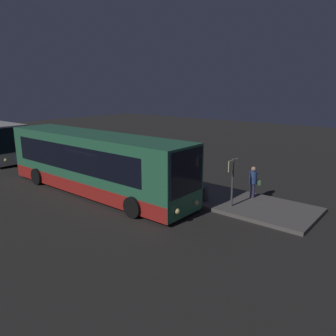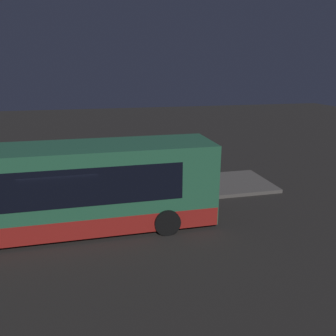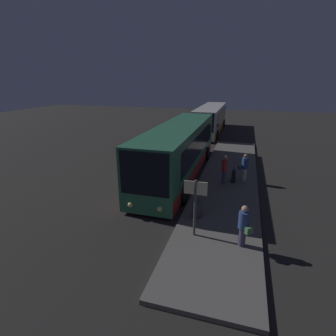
{
  "view_description": "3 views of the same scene",
  "coord_description": "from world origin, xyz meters",
  "views": [
    {
      "loc": [
        13.33,
        -10.54,
        5.55
      ],
      "look_at": [
        4.06,
        0.68,
        1.96
      ],
      "focal_mm": 35.0,
      "sensor_mm": 36.0,
      "label": 1
    },
    {
      "loc": [
        1.19,
        -11.63,
        5.78
      ],
      "look_at": [
        4.06,
        0.68,
        1.96
      ],
      "focal_mm": 35.0,
      "sensor_mm": 36.0,
      "label": 2
    },
    {
      "loc": [
        15.15,
        3.94,
        5.89
      ],
      "look_at": [
        4.06,
        0.68,
        1.96
      ],
      "focal_mm": 28.0,
      "sensor_mm": 36.0,
      "label": 3
    }
  ],
  "objects": [
    {
      "name": "ground",
      "position": [
        0.0,
        0.0,
        0.0
      ],
      "size": [
        80.0,
        80.0,
        0.0
      ],
      "primitive_type": "plane",
      "color": "#2B2826"
    },
    {
      "name": "bus_lead",
      "position": [
        -0.61,
        0.08,
        1.58
      ],
      "size": [
        12.4,
        2.79,
        3.19
      ],
      "color": "#2D704C",
      "rests_on": "ground"
    },
    {
      "name": "passenger_boarding",
      "position": [
        6.65,
        4.22,
        1.02
      ],
      "size": [
        0.61,
        0.61,
        1.58
      ],
      "rotation": [
        0.0,
        0.0,
        -0.79
      ],
      "color": "#4C476B",
      "rests_on": "platform"
    },
    {
      "name": "trash_bin",
      "position": [
        5.03,
        2.29,
        0.5
      ],
      "size": [
        0.44,
        0.44,
        0.65
      ],
      "color": "#3F3F44",
      "rests_on": "platform"
    },
    {
      "name": "platform",
      "position": [
        0.0,
        3.28,
        0.09
      ],
      "size": [
        20.0,
        3.35,
        0.17
      ],
      "color": "#605B56",
      "rests_on": "ground"
    },
    {
      "name": "passenger_waiting",
      "position": [
        0.79,
        3.07,
        1.1
      ],
      "size": [
        0.45,
        0.45,
        1.68
      ],
      "rotation": [
        0.0,
        0.0,
        -2.71
      ],
      "color": "#4C476B",
      "rests_on": "platform"
    },
    {
      "name": "suitcase",
      "position": [
        0.39,
        3.58,
        0.54
      ],
      "size": [
        0.4,
        0.24,
        0.98
      ],
      "color": "black",
      "rests_on": "platform"
    },
    {
      "name": "sign_post",
      "position": [
        6.45,
        2.43,
        1.67
      ],
      "size": [
        0.1,
        0.86,
        2.26
      ],
      "color": "#4C4C51",
      "rests_on": "platform"
    },
    {
      "name": "passenger_with_bags",
      "position": [
        -0.12,
        4.16,
        1.03
      ],
      "size": [
        0.49,
        0.64,
        1.61
      ],
      "rotation": [
        0.0,
        0.0,
        -2.86
      ],
      "color": "silver",
      "rests_on": "platform"
    }
  ]
}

